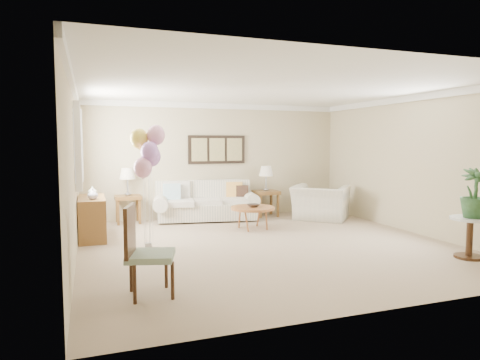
{
  "coord_description": "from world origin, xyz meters",
  "views": [
    {
      "loc": [
        -2.78,
        -6.49,
        1.71
      ],
      "look_at": [
        -0.27,
        0.6,
        1.05
      ],
      "focal_mm": 32.0,
      "sensor_mm": 36.0,
      "label": 1
    }
  ],
  "objects_px": {
    "sofa": "(206,204)",
    "balloon_cluster": "(148,150)",
    "accent_chair": "(144,249)",
    "coffee_table": "(253,209)",
    "armchair": "(320,203)"
  },
  "relations": [
    {
      "from": "sofa",
      "to": "balloon_cluster",
      "type": "height_order",
      "value": "balloon_cluster"
    },
    {
      "from": "balloon_cluster",
      "to": "sofa",
      "type": "bearing_deg",
      "value": 54.47
    },
    {
      "from": "sofa",
      "to": "accent_chair",
      "type": "bearing_deg",
      "value": -113.3
    },
    {
      "from": "accent_chair",
      "to": "coffee_table",
      "type": "bearing_deg",
      "value": 51.05
    },
    {
      "from": "sofa",
      "to": "armchair",
      "type": "height_order",
      "value": "sofa"
    },
    {
      "from": "sofa",
      "to": "balloon_cluster",
      "type": "relative_size",
      "value": 1.24
    },
    {
      "from": "sofa",
      "to": "balloon_cluster",
      "type": "bearing_deg",
      "value": -125.53
    },
    {
      "from": "sofa",
      "to": "balloon_cluster",
      "type": "xyz_separation_m",
      "value": [
        -1.54,
        -2.15,
        1.24
      ]
    },
    {
      "from": "balloon_cluster",
      "to": "coffee_table",
      "type": "bearing_deg",
      "value": 21.65
    },
    {
      "from": "coffee_table",
      "to": "accent_chair",
      "type": "height_order",
      "value": "accent_chair"
    },
    {
      "from": "accent_chair",
      "to": "balloon_cluster",
      "type": "relative_size",
      "value": 0.52
    },
    {
      "from": "coffee_table",
      "to": "accent_chair",
      "type": "xyz_separation_m",
      "value": [
        -2.49,
        -3.08,
        0.13
      ]
    },
    {
      "from": "coffee_table",
      "to": "sofa",
      "type": "bearing_deg",
      "value": 114.76
    },
    {
      "from": "armchair",
      "to": "balloon_cluster",
      "type": "height_order",
      "value": "balloon_cluster"
    },
    {
      "from": "armchair",
      "to": "balloon_cluster",
      "type": "xyz_separation_m",
      "value": [
        -3.94,
        -1.34,
        1.21
      ]
    }
  ]
}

